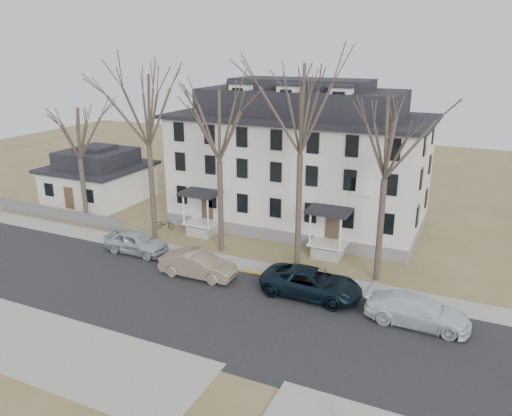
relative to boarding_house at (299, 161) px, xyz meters
The scene contains 18 objects.
ground 18.85m from the boarding_house, 83.64° to the right, with size 120.00×120.00×0.00m, color olive.
main_road 16.96m from the boarding_house, 82.85° to the right, with size 120.00×10.00×0.04m, color #27272A.
far_sidewalk 11.49m from the boarding_house, 78.64° to the right, with size 120.00×2.00×0.08m, color #A09F97.
near_sidewalk_left 24.33m from the boarding_house, 104.65° to the right, with size 20.00×5.00×0.08m, color #A09F97.
yellow_curb 13.99m from the boarding_house, 57.18° to the right, with size 14.00×0.25×0.06m, color gold.
boarding_house is the anchor object (origin of this frame).
small_house 20.34m from the boarding_house, behind, with size 8.70×8.70×5.00m.
fence 21.48m from the boarding_house, 156.01° to the right, with size 14.00×0.06×1.20m, color gray.
tree_far_left 13.12m from the boarding_house, 137.82° to the right, with size 8.40×8.40×13.72m.
tree_mid_left 9.66m from the boarding_house, 110.20° to the right, with size 7.80×7.80×12.74m.
tree_center 10.39m from the boarding_house, 69.80° to the right, with size 9.00×9.00×14.70m.
tree_mid_right 12.51m from the boarding_house, 43.81° to the right, with size 7.80×7.80×12.74m.
tree_bungalow 18.17m from the boarding_house, 152.99° to the right, with size 6.60×6.60×10.78m.
car_silver 14.78m from the boarding_house, 126.45° to the right, with size 1.96×4.88×1.66m, color silver.
car_tan 13.72m from the boarding_house, 99.96° to the right, with size 1.78×5.09×1.68m, color gray.
car_navy 14.06m from the boarding_house, 66.05° to the right, with size 2.80×6.08×1.69m, color black.
car_white 17.91m from the boarding_house, 47.66° to the right, with size 2.27×5.58×1.62m, color silver.
bicycle_left 12.31m from the boarding_house, 146.38° to the right, with size 0.59×1.69×0.89m, color black.
Camera 1 is at (11.86, -20.27, 14.49)m, focal length 35.00 mm.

